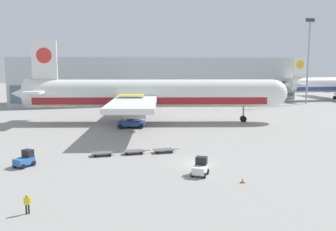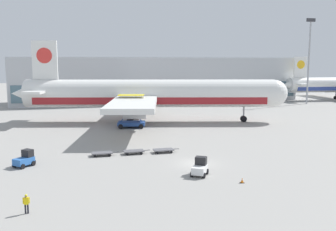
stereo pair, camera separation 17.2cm
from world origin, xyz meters
name	(u,v)px [view 1 (the left image)]	position (x,y,z in m)	size (l,w,h in m)	color
ground_plane	(196,164)	(0.00, 0.00, 0.00)	(400.00, 400.00, 0.00)	gray
terminal_building	(159,79)	(14.29, 75.41, 6.99)	(90.00, 18.20, 14.00)	#B2B7BC
light_mast	(308,55)	(55.56, 55.14, 14.59)	(2.80, 0.50, 25.45)	#9EA0A5
airplane_main	(147,95)	(1.07, 33.74, 5.84)	(56.91, 48.45, 17.00)	white
scissor_lift_loader	(131,116)	(-3.26, 27.98, 2.36)	(5.79, 4.47, 6.37)	#284C99
baggage_tug_foreground	(25,159)	(-20.53, 4.46, 0.88)	(2.71, 2.75, 2.00)	#2D66B7
baggage_tug_mid	(200,167)	(-1.15, -4.60, 0.88)	(2.59, 2.81, 2.00)	silver
baggage_dolly_lead	(102,153)	(-10.93, 7.14, 0.39)	(3.71, 1.55, 0.48)	#56565B
baggage_dolly_second	(134,151)	(-6.60, 7.03, 0.39)	(3.71, 1.55, 0.48)	#56565B
baggage_dolly_third	(164,150)	(-2.44, 6.66, 0.39)	(3.71, 1.55, 0.48)	#56565B
ground_crew_near	(27,202)	(-18.97, -10.92, 0.99)	(0.57, 0.23, 1.69)	black
traffic_cone_near	(243,180)	(2.19, -8.39, 0.27)	(0.40, 0.40, 0.56)	black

